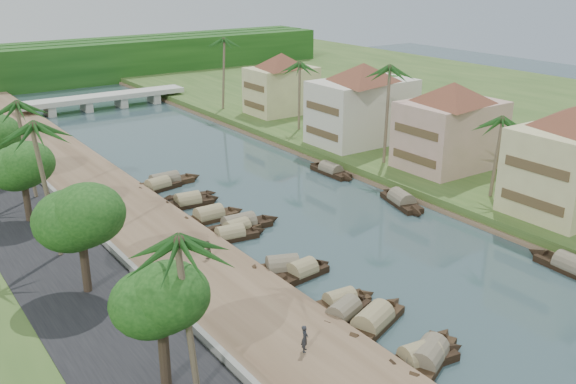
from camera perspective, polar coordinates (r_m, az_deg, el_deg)
ground at (r=54.08m, az=10.68°, el=-6.22°), size 220.00×220.00×0.00m
left_bank at (r=61.39m, az=-13.77°, el=-2.82°), size 10.00×180.00×0.80m
right_bank at (r=79.65m, az=10.25°, el=2.82°), size 16.00×180.00×1.20m
road at (r=59.14m, az=-21.45°, el=-4.24°), size 8.00×180.00×1.40m
retaining_wall at (r=59.84m, az=-17.57°, el=-2.81°), size 0.40×180.00×1.10m
treeline at (r=139.49m, az=-20.09°, el=10.60°), size 120.00×14.00×8.00m
bridge at (r=113.39m, az=-16.09°, el=7.98°), size 28.00×4.00×2.40m
building_near at (r=65.13m, az=24.23°, el=2.86°), size 14.85×14.85×10.20m
building_mid at (r=75.00m, az=14.27°, el=5.86°), size 14.11×14.11×9.70m
building_far at (r=83.87m, az=6.63°, el=7.94°), size 15.59×15.59×10.20m
building_distant at (r=100.11m, az=-0.58°, el=9.69°), size 12.62×12.62×9.20m
sampan_0 at (r=41.63m, az=12.35°, el=-14.24°), size 8.15×4.89×2.17m
sampan_1 at (r=41.52m, az=11.65°, el=-14.28°), size 7.04×2.51×2.07m
sampan_2 at (r=44.59m, az=7.54°, el=-11.43°), size 8.59×4.61×2.25m
sampan_3 at (r=45.41m, az=4.96°, el=-10.71°), size 7.20×3.79×1.96m
sampan_4 at (r=46.79m, az=4.65°, el=-9.72°), size 6.40×1.90×1.85m
sampan_5 at (r=50.80m, az=1.26°, el=-7.13°), size 6.34×2.21×2.02m
sampan_6 at (r=51.35m, az=-0.47°, el=-6.80°), size 7.47×4.31×2.21m
sampan_7 at (r=57.48m, az=-5.16°, el=-3.88°), size 7.20×2.41×1.92m
sampan_8 at (r=58.66m, az=-4.54°, el=-3.36°), size 6.44×2.41×1.99m
sampan_9 at (r=59.54m, az=-4.37°, el=-2.98°), size 8.78×2.26×2.20m
sampan_10 at (r=61.90m, az=-7.03°, el=-2.17°), size 7.70×1.93×2.13m
sampan_11 at (r=65.83m, az=-8.88°, el=-0.91°), size 7.23×2.25×2.07m
sampan_12 at (r=72.30m, az=-10.89°, el=0.87°), size 9.13×2.03×2.16m
sampan_13 at (r=71.02m, az=-11.47°, el=0.48°), size 7.42×2.80×2.02m
sampan_14 at (r=56.14m, az=24.11°, el=-6.24°), size 2.15×9.08×2.19m
sampan_15 at (r=66.36m, az=10.05°, el=-0.80°), size 3.75×8.34×2.20m
sampan_16 at (r=75.03m, az=3.81°, el=1.89°), size 1.81×8.02×1.98m
canoe_1 at (r=46.09m, az=6.32°, el=-10.71°), size 5.20×1.70×0.83m
canoe_2 at (r=68.47m, az=-8.81°, el=-0.36°), size 6.11×2.23×0.88m
palm_1 at (r=65.62m, az=18.29°, el=6.01°), size 3.20×3.20×9.41m
palm_2 at (r=73.85m, az=8.96°, el=10.69°), size 3.20×3.20×12.67m
palm_3 at (r=88.89m, az=1.02°, el=11.21°), size 3.20×3.20×10.73m
palm_4 at (r=32.15m, az=-9.00°, el=-4.36°), size 3.20×3.20×10.73m
palm_5 at (r=51.12m, az=-21.06°, el=5.40°), size 3.20×3.20×12.25m
palm_6 at (r=66.05m, az=-22.57°, el=7.14°), size 3.20×3.20×11.01m
palm_7 at (r=102.67m, az=-5.94°, el=13.21°), size 3.20×3.20×12.47m
tree_1 at (r=34.69m, az=-11.30°, el=-9.46°), size 4.39×4.39×7.18m
tree_2 at (r=45.94m, az=-18.04°, el=-2.24°), size 5.22×5.22×7.77m
tree_3 at (r=60.90m, az=-22.57°, el=2.07°), size 4.79×4.79×7.11m
tree_6 at (r=87.53m, az=8.88°, el=8.68°), size 4.96×4.96×7.84m
person_near at (r=40.22m, az=1.50°, el=-12.88°), size 0.75×0.76×1.77m
person_far at (r=52.30m, az=-7.17°, el=-5.08°), size 0.83×0.71×1.48m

